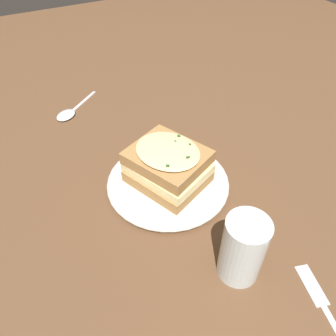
% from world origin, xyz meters
% --- Properties ---
extents(ground_plane, '(2.40, 2.40, 0.00)m').
position_xyz_m(ground_plane, '(0.00, 0.00, 0.00)').
color(ground_plane, brown).
extents(dinner_plate, '(0.24, 0.24, 0.02)m').
position_xyz_m(dinner_plate, '(-0.01, -0.01, 0.01)').
color(dinner_plate, silver).
rests_on(dinner_plate, ground_plane).
extents(sandwich, '(0.17, 0.16, 0.08)m').
position_xyz_m(sandwich, '(-0.01, -0.01, 0.05)').
color(sandwich, '#A37542').
rests_on(sandwich, dinner_plate).
extents(water_glass, '(0.06, 0.06, 0.12)m').
position_xyz_m(water_glass, '(0.20, 0.00, 0.06)').
color(water_glass, silver).
rests_on(water_glass, ground_plane).
extents(fork, '(0.17, 0.06, 0.00)m').
position_xyz_m(fork, '(0.31, 0.07, 0.00)').
color(fork, silver).
rests_on(fork, ground_plane).
extents(spoon, '(0.12, 0.14, 0.01)m').
position_xyz_m(spoon, '(-0.35, -0.11, 0.00)').
color(spoon, silver).
rests_on(spoon, ground_plane).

